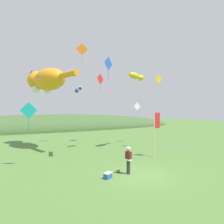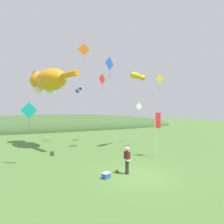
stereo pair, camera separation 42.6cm
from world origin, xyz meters
name	(u,v)px [view 1 (the left image)]	position (x,y,z in m)	size (l,w,h in m)	color
ground_plane	(140,175)	(0.00, 0.00, 0.00)	(120.00, 120.00, 0.00)	#517A38
distant_hill_ridge	(42,130)	(-1.95, 31.71, 0.00)	(60.98, 12.35, 6.34)	#426033
festival_attendant	(128,159)	(-0.58, 0.45, 0.95)	(0.32, 0.45, 1.77)	#332D28
kite_spool	(118,171)	(-1.07, 0.95, 0.10)	(0.15, 0.21, 0.21)	olive
picnic_cooler	(108,175)	(-2.16, 0.29, 0.18)	(0.58, 0.50, 0.36)	blue
festival_banner_pole	(156,127)	(4.10, 3.44, 2.62)	(0.66, 0.08, 4.00)	silver
kite_giant_cat	(46,80)	(-3.92, 12.52, 7.49)	(4.09, 9.05, 2.84)	orange
kite_fish_windsock	(136,76)	(4.87, 7.85, 7.92)	(2.68, 1.98, 0.82)	gold
kite_tube_streamer	(78,90)	(-2.14, 6.39, 5.97)	(0.70, 2.05, 0.44)	#2633A5
kite_diamond_orange	(82,49)	(0.29, 12.68, 11.55)	(1.44, 0.32, 2.37)	orange
kite_diamond_white	(137,106)	(6.94, 10.61, 4.60)	(1.06, 0.11, 1.97)	white
kite_diamond_red	(100,79)	(2.74, 12.76, 8.10)	(1.22, 0.78, 2.34)	red
kite_diamond_gold	(158,79)	(6.76, 6.28, 7.47)	(1.02, 0.13, 1.93)	yellow
kite_diamond_teal	(29,111)	(-6.30, 5.20, 4.15)	(1.18, 0.46, 2.15)	#19BFBF
kite_diamond_blue	(108,64)	(1.74, 8.27, 9.06)	(1.31, 0.74, 2.39)	blue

